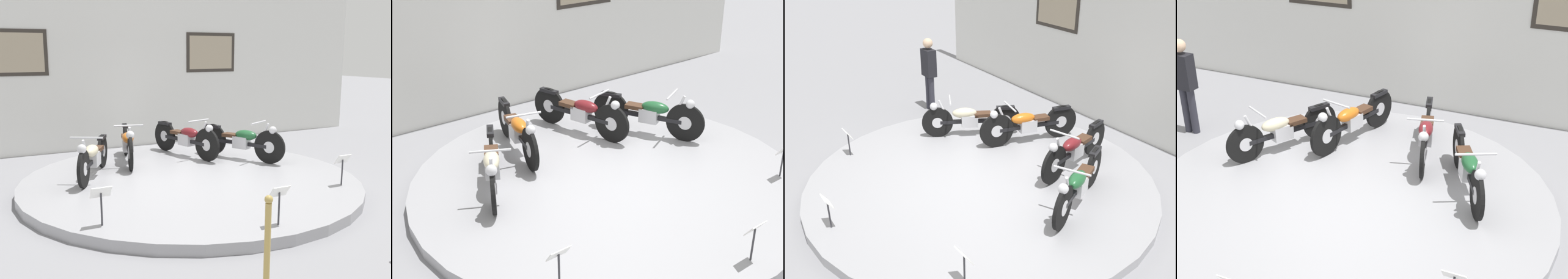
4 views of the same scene
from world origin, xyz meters
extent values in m
plane|color=gray|center=(0.00, 0.00, 0.00)|extent=(60.00, 60.00, 0.00)
cylinder|color=#99999E|center=(0.00, 0.00, 0.08)|extent=(5.76, 5.76, 0.16)
cube|color=silver|center=(0.00, 3.80, 2.08)|extent=(14.00, 0.20, 4.15)
cube|color=#2D2823|center=(-2.40, 3.69, 2.28)|extent=(1.40, 0.02, 1.00)
cube|color=tan|center=(-2.40, 3.69, 2.28)|extent=(1.24, 0.02, 0.84)
cube|color=#2D2823|center=(2.40, 3.69, 2.28)|extent=(1.40, 0.02, 1.00)
cube|color=tan|center=(2.40, 3.69, 2.28)|extent=(1.24, 0.02, 0.84)
cylinder|color=black|center=(-1.81, 0.18, 0.46)|extent=(0.33, 0.57, 0.61)
cylinder|color=silver|center=(-1.81, 0.18, 0.46)|extent=(0.16, 0.22, 0.21)
cylinder|color=black|center=(-1.18, 1.37, 0.46)|extent=(0.33, 0.57, 0.61)
cylinder|color=silver|center=(-1.18, 1.37, 0.46)|extent=(0.16, 0.22, 0.21)
cube|color=black|center=(-1.49, 0.77, 0.46)|extent=(0.64, 1.13, 0.07)
cube|color=silver|center=(-1.51, 0.74, 0.48)|extent=(0.33, 0.38, 0.24)
ellipsoid|color=beige|center=(-1.56, 0.65, 0.64)|extent=(0.42, 0.53, 0.20)
cube|color=#472D1E|center=(-1.39, 0.97, 0.60)|extent=(0.33, 0.38, 0.07)
cube|color=black|center=(-1.18, 1.37, 0.72)|extent=(0.26, 0.37, 0.06)
cylinder|color=silver|center=(-1.74, 0.31, 0.66)|extent=(0.16, 0.24, 0.54)
cylinder|color=silver|center=(-1.69, 0.40, 0.92)|extent=(0.49, 0.28, 0.03)
sphere|color=silver|center=(-1.84, 0.12, 0.80)|extent=(0.15, 0.15, 0.15)
cylinder|color=black|center=(-0.79, 0.88, 0.49)|extent=(0.22, 0.66, 0.66)
cylinder|color=silver|center=(-0.79, 0.88, 0.49)|extent=(0.12, 0.24, 0.23)
cylinder|color=black|center=(-0.46, 2.19, 0.49)|extent=(0.22, 0.66, 0.66)
cylinder|color=silver|center=(-0.46, 2.19, 0.49)|extent=(0.12, 0.24, 0.23)
cube|color=black|center=(-0.62, 1.54, 0.49)|extent=(0.37, 1.22, 0.07)
cube|color=silver|center=(-0.63, 1.50, 0.51)|extent=(0.27, 0.36, 0.24)
ellipsoid|color=#D16619|center=(-0.66, 1.40, 0.67)|extent=(0.33, 0.52, 0.20)
cube|color=#472D1E|center=(-0.57, 1.75, 0.63)|extent=(0.27, 0.36, 0.07)
cube|color=black|center=(-0.46, 2.19, 0.77)|extent=(0.18, 0.37, 0.06)
cylinder|color=silver|center=(-0.75, 1.03, 0.69)|extent=(0.10, 0.25, 0.54)
cylinder|color=silver|center=(-0.73, 1.13, 0.95)|extent=(0.53, 0.16, 0.03)
sphere|color=silver|center=(-0.80, 0.82, 0.83)|extent=(0.15, 0.15, 0.15)
cylinder|color=black|center=(0.80, 0.89, 0.49)|extent=(0.23, 0.65, 0.66)
cylinder|color=silver|center=(0.80, 0.89, 0.49)|extent=(0.12, 0.24, 0.23)
cylinder|color=black|center=(0.45, 2.19, 0.49)|extent=(0.23, 0.65, 0.66)
cylinder|color=silver|center=(0.45, 2.19, 0.49)|extent=(0.12, 0.24, 0.23)
cube|color=black|center=(0.62, 1.54, 0.49)|extent=(0.39, 1.22, 0.07)
cube|color=silver|center=(0.64, 1.50, 0.51)|extent=(0.28, 0.36, 0.24)
ellipsoid|color=maroon|center=(0.66, 1.40, 0.67)|extent=(0.34, 0.52, 0.20)
cube|color=#472D1E|center=(0.57, 1.75, 0.63)|extent=(0.28, 0.36, 0.07)
cube|color=black|center=(0.45, 2.19, 0.76)|extent=(0.19, 0.37, 0.06)
cylinder|color=silver|center=(0.76, 1.03, 0.69)|extent=(0.11, 0.25, 0.54)
cylinder|color=silver|center=(0.73, 1.13, 0.95)|extent=(0.53, 0.17, 0.03)
sphere|color=silver|center=(0.82, 0.83, 0.83)|extent=(0.15, 0.15, 0.15)
cylinder|color=black|center=(1.79, 0.17, 0.48)|extent=(0.34, 0.61, 0.65)
cylinder|color=silver|center=(1.79, 0.17, 0.48)|extent=(0.16, 0.23, 0.23)
cylinder|color=black|center=(1.20, 1.38, 0.48)|extent=(0.34, 0.61, 0.65)
cylinder|color=silver|center=(1.20, 1.38, 0.48)|extent=(0.16, 0.23, 0.23)
cube|color=black|center=(1.49, 0.77, 0.48)|extent=(0.61, 1.15, 0.07)
cube|color=silver|center=(1.51, 0.74, 0.50)|extent=(0.32, 0.38, 0.24)
ellipsoid|color=#1E562D|center=(1.55, 0.65, 0.66)|extent=(0.41, 0.53, 0.20)
cube|color=#472D1E|center=(1.40, 0.97, 0.62)|extent=(0.32, 0.38, 0.07)
cube|color=black|center=(1.20, 1.38, 0.76)|extent=(0.25, 0.37, 0.06)
cylinder|color=silver|center=(1.72, 0.30, 0.68)|extent=(0.15, 0.24, 0.54)
cylinder|color=silver|center=(1.68, 0.40, 0.94)|extent=(0.50, 0.27, 0.03)
sphere|color=silver|center=(1.81, 0.11, 0.82)|extent=(0.15, 0.15, 0.15)
cylinder|color=#333338|center=(-1.99, -1.56, 0.37)|extent=(0.02, 0.02, 0.42)
cube|color=white|center=(-1.99, -1.56, 0.59)|extent=(0.26, 0.11, 0.15)
cylinder|color=#333338|center=(0.00, -2.53, 0.37)|extent=(0.02, 0.02, 0.42)
cube|color=white|center=(0.00, -2.53, 0.59)|extent=(0.26, 0.11, 0.15)
cylinder|color=#333338|center=(1.99, -1.56, 0.37)|extent=(0.02, 0.02, 0.42)
cube|color=white|center=(1.99, -1.56, 0.59)|extent=(0.26, 0.11, 0.15)
cylinder|color=tan|center=(-1.01, -3.69, 0.47)|extent=(0.06, 0.06, 0.95)
sphere|color=tan|center=(-1.01, -3.69, 0.98)|extent=(0.08, 0.08, 0.08)
camera|label=1|loc=(-3.38, -6.93, 2.30)|focal=42.00mm
camera|label=2|loc=(-4.58, -5.37, 4.04)|focal=50.00mm
camera|label=3|loc=(5.54, -3.70, 4.06)|focal=42.00mm
camera|label=4|loc=(2.97, -5.76, 4.25)|focal=50.00mm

